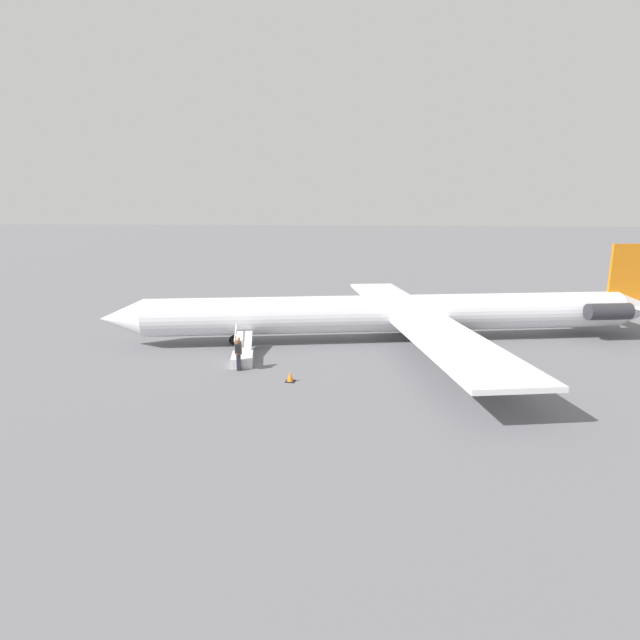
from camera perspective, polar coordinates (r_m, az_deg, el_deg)
name	(u,v)px	position (r m, az deg, el deg)	size (l,w,h in m)	color
ground_plane	(390,341)	(31.42, 7.96, -2.36)	(600.00, 600.00, 0.00)	slate
airplane_main	(405,313)	(31.26, 9.70, 0.82)	(34.34, 27.11, 5.92)	silver
boarding_stairs	(243,355)	(26.98, -8.85, -4.02)	(2.07, 4.13, 1.54)	silver
passenger	(238,351)	(25.38, -9.32, -3.55)	(0.41, 0.56, 1.74)	#23232D
traffic_cone_near_stairs	(290,377)	(23.69, -3.41, -6.54)	(0.43, 0.43, 0.47)	black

